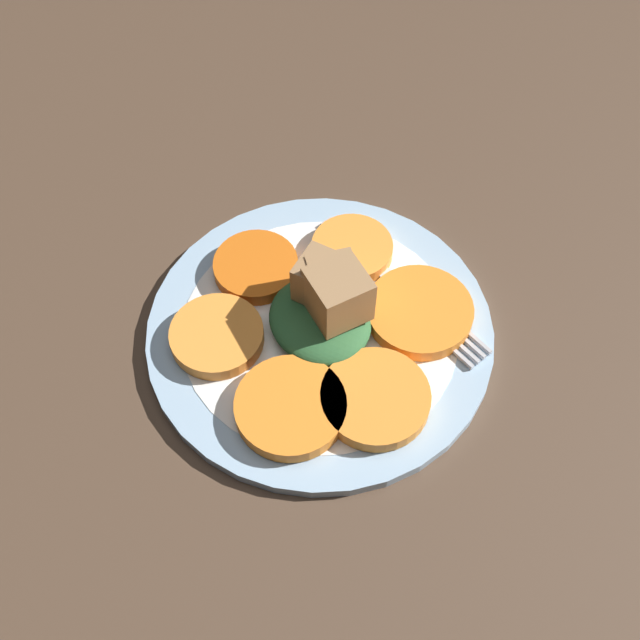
{
  "coord_description": "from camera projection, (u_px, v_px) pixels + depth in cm",
  "views": [
    {
      "loc": [
        -29.33,
        17.87,
        55.49
      ],
      "look_at": [
        0.0,
        0.0,
        4.1
      ],
      "focal_mm": 45.0,
      "sensor_mm": 36.0,
      "label": 1
    }
  ],
  "objects": [
    {
      "name": "fork",
      "position": [
        403.0,
        290.0,
        0.64
      ],
      "size": [
        18.21,
        4.59,
        0.4
      ],
      "rotation": [
        0.0,
        0.0,
        0.16
      ],
      "color": "#B2B2B7",
      "rests_on": "plate"
    },
    {
      "name": "carrot_slice_0",
      "position": [
        291.0,
        407.0,
        0.58
      ],
      "size": [
        8.2,
        8.2,
        1.24
      ],
      "primitive_type": "cylinder",
      "color": "orange",
      "rests_on": "plate"
    },
    {
      "name": "carrot_slice_3",
      "position": [
        352.0,
        249.0,
        0.66
      ],
      "size": [
        6.73,
        6.73,
        1.24
      ],
      "primitive_type": "cylinder",
      "color": "orange",
      "rests_on": "plate"
    },
    {
      "name": "carrot_slice_1",
      "position": [
        379.0,
        396.0,
        0.59
      ],
      "size": [
        8.09,
        8.09,
        1.24
      ],
      "primitive_type": "cylinder",
      "color": "orange",
      "rests_on": "plate"
    },
    {
      "name": "carrot_slice_5",
      "position": [
        217.0,
        336.0,
        0.61
      ],
      "size": [
        7.24,
        7.24,
        1.24
      ],
      "primitive_type": "cylinder",
      "color": "orange",
      "rests_on": "plate"
    },
    {
      "name": "table_slab",
      "position": [
        320.0,
        341.0,
        0.64
      ],
      "size": [
        120.0,
        120.0,
        2.0
      ],
      "primitive_type": "cube",
      "color": "#4C3828",
      "rests_on": "ground"
    },
    {
      "name": "carrot_slice_2",
      "position": [
        420.0,
        312.0,
        0.63
      ],
      "size": [
        8.38,
        8.38,
        1.24
      ],
      "primitive_type": "cylinder",
      "color": "orange",
      "rests_on": "plate"
    },
    {
      "name": "plate",
      "position": [
        320.0,
        331.0,
        0.63
      ],
      "size": [
        27.21,
        27.21,
        1.05
      ],
      "color": "#99B7D1",
      "rests_on": "table_slab"
    },
    {
      "name": "center_pile",
      "position": [
        326.0,
        303.0,
        0.61
      ],
      "size": [
        8.53,
        7.68,
        6.19
      ],
      "color": "#2D6033",
      "rests_on": "plate"
    },
    {
      "name": "carrot_slice_4",
      "position": [
        256.0,
        267.0,
        0.65
      ],
      "size": [
        6.91,
        6.91,
        1.24
      ],
      "primitive_type": "cylinder",
      "color": "orange",
      "rests_on": "plate"
    }
  ]
}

